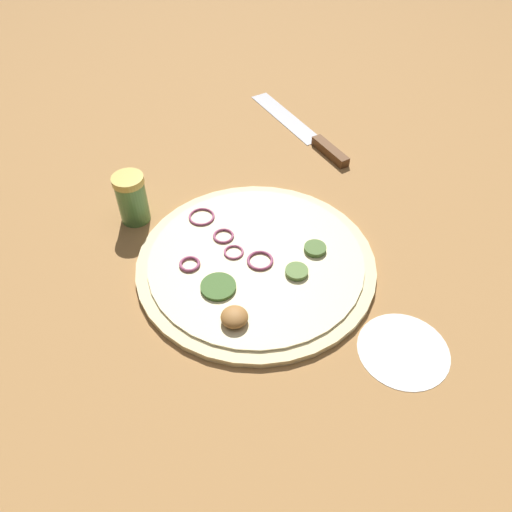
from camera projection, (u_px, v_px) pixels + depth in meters
ground_plane at (256, 265)px, 0.78m from camera, size 3.00×3.00×0.00m
pizza at (255, 263)px, 0.77m from camera, size 0.37×0.37×0.03m
knife at (312, 137)px, 1.02m from camera, size 0.12×0.32×0.02m
spice_jar at (132, 198)px, 0.82m from camera, size 0.05×0.05×0.09m
flour_patch at (403, 350)px, 0.67m from camera, size 0.12×0.12×0.00m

